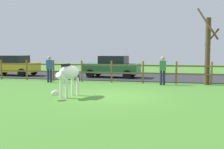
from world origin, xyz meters
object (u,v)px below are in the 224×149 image
(bare_tree, at_px, (208,49))
(visitor_left_of_tree, at_px, (49,68))
(zebra, at_px, (68,75))
(parked_car_yellow, at_px, (13,65))
(parked_car_green, at_px, (112,66))
(visitor_right_of_tree, at_px, (163,69))

(bare_tree, relative_size, visitor_left_of_tree, 2.67)
(zebra, relative_size, parked_car_yellow, 0.48)
(parked_car_green, relative_size, visitor_left_of_tree, 2.49)
(bare_tree, bearing_deg, parked_car_yellow, 170.83)
(bare_tree, xyz_separation_m, zebra, (-6.10, -5.91, -1.13))
(visitor_left_of_tree, xyz_separation_m, visitor_right_of_tree, (6.92, 0.27, 0.00))
(zebra, bearing_deg, visitor_left_of_tree, 124.30)
(parked_car_green, distance_m, visitor_right_of_tree, 5.08)
(bare_tree, xyz_separation_m, parked_car_yellow, (-14.24, 2.30, -1.21))
(bare_tree, height_order, parked_car_yellow, bare_tree)
(zebra, relative_size, parked_car_green, 0.47)
(parked_car_yellow, distance_m, visitor_right_of_tree, 12.14)
(bare_tree, height_order, parked_car_green, bare_tree)
(visitor_left_of_tree, bearing_deg, parked_car_green, 49.40)
(zebra, xyz_separation_m, visitor_right_of_tree, (3.61, 5.13, -0.02))
(bare_tree, relative_size, parked_car_green, 1.07)
(parked_car_green, xyz_separation_m, parked_car_yellow, (-7.95, -0.29, 0.00))
(zebra, height_order, parked_car_yellow, parked_car_yellow)
(zebra, height_order, visitor_right_of_tree, visitor_right_of_tree)
(parked_car_green, height_order, parked_car_yellow, same)
(bare_tree, height_order, zebra, bare_tree)
(parked_car_green, bearing_deg, parked_car_yellow, -177.90)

